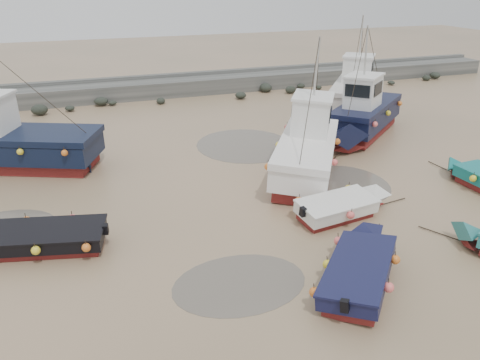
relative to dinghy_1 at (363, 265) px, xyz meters
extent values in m
plane|color=tan|center=(-0.83, 3.97, -0.54)|extent=(120.00, 120.00, 0.00)
cube|color=slate|center=(-0.83, 25.97, 0.06)|extent=(60.00, 2.20, 1.20)
cube|color=slate|center=(-0.83, 27.18, 0.78)|extent=(60.00, 0.60, 0.25)
ellipsoid|color=black|center=(4.27, 23.00, -0.25)|extent=(0.84, 0.86, 0.51)
ellipsoid|color=black|center=(6.97, 24.54, -0.20)|extent=(0.98, 1.07, 0.72)
ellipsoid|color=black|center=(13.33, 23.51, -0.27)|extent=(0.78, 0.90, 0.59)
ellipsoid|color=black|center=(22.21, 23.77, -0.31)|extent=(0.68, 0.72, 0.52)
ellipsoid|color=black|center=(18.10, 23.24, -0.34)|extent=(0.60, 0.70, 0.31)
ellipsoid|color=black|center=(-5.90, 24.44, -0.20)|extent=(0.99, 0.80, 0.58)
ellipsoid|color=black|center=(11.36, 23.74, -0.36)|extent=(0.54, 0.46, 0.30)
ellipsoid|color=black|center=(8.86, 23.95, -0.33)|extent=(0.61, 0.47, 0.46)
ellipsoid|color=black|center=(23.46, 24.12, -0.22)|extent=(0.92, 0.97, 0.58)
ellipsoid|color=black|center=(-5.14, 24.25, -0.33)|extent=(0.61, 0.53, 0.32)
ellipsoid|color=black|center=(10.16, 24.58, -0.31)|extent=(0.67, 0.55, 0.43)
ellipsoid|color=black|center=(-10.00, 23.32, -0.16)|extent=(1.09, 0.88, 0.72)
ellipsoid|color=black|center=(-8.08, 23.63, -0.32)|extent=(0.65, 0.60, 0.37)
ellipsoid|color=black|center=(8.64, 23.37, -0.23)|extent=(0.88, 0.64, 0.62)
ellipsoid|color=black|center=(-1.75, 23.57, -0.32)|extent=(0.64, 0.62, 0.48)
ellipsoid|color=black|center=(7.01, 24.40, -0.35)|extent=(0.55, 0.45, 0.29)
cylinder|color=#5D564B|center=(-3.63, 1.11, -0.54)|extent=(4.22, 4.22, 0.01)
cylinder|color=#5D564B|center=(3.60, 6.58, -0.54)|extent=(3.53, 3.53, 0.01)
cylinder|color=#5D564B|center=(-10.92, 7.19, -0.54)|extent=(3.95, 3.95, 0.01)
cylinder|color=#5D564B|center=(0.93, 13.02, -0.54)|extent=(5.36, 5.36, 0.01)
cube|color=maroon|center=(-0.25, -0.27, -0.39)|extent=(3.46, 3.55, 0.30)
cube|color=#121537|center=(-0.25, -0.27, -0.02)|extent=(3.82, 3.91, 0.45)
pyramid|color=#121537|center=(1.29, 1.36, 0.43)|extent=(1.71, 1.67, 0.90)
cube|color=brown|center=(-0.25, -0.27, 0.15)|extent=(3.16, 3.24, 0.10)
cube|color=#121537|center=(-0.25, -0.27, 0.24)|extent=(3.93, 4.02, 0.07)
cube|color=black|center=(-1.61, -1.71, 0.16)|extent=(0.28, 0.28, 0.35)
cylinder|color=black|center=(1.93, 2.04, -0.51)|extent=(1.40, 1.48, 0.04)
sphere|color=orange|center=(-1.98, -0.71, 0.09)|extent=(0.30, 0.30, 0.30)
sphere|color=orange|center=(-0.07, -1.48, 0.09)|extent=(0.30, 0.30, 0.30)
sphere|color=orange|center=(-0.95, 0.39, 0.09)|extent=(0.30, 0.30, 0.30)
sphere|color=orange|center=(0.96, -0.38, 0.09)|extent=(0.30, 0.30, 0.30)
sphere|color=orange|center=(0.09, 1.48, 0.09)|extent=(0.30, 0.30, 0.30)
pyramid|color=#246E6D|center=(4.75, 0.47, 0.43)|extent=(1.67, 1.34, 0.90)
cylinder|color=black|center=(4.34, 1.24, -0.51)|extent=(0.97, 1.79, 0.04)
cube|color=maroon|center=(-9.26, 5.19, -0.39)|extent=(3.93, 2.17, 0.30)
cube|color=black|center=(-9.26, 5.19, -0.02)|extent=(4.25, 2.46, 0.45)
cube|color=brown|center=(-9.26, 5.19, 0.15)|extent=(3.56, 2.01, 0.10)
cube|color=black|center=(-9.26, 5.19, 0.24)|extent=(4.35, 2.55, 0.07)
cube|color=black|center=(-7.24, 4.71, 0.16)|extent=(0.23, 0.26, 0.35)
sphere|color=orange|center=(-7.93, 3.94, 0.09)|extent=(0.30, 0.30, 0.30)
sphere|color=orange|center=(-8.28, 5.89, 0.09)|extent=(0.30, 0.30, 0.30)
sphere|color=orange|center=(-9.48, 4.31, 0.09)|extent=(0.30, 0.30, 0.30)
sphere|color=orange|center=(-9.82, 6.26, 0.09)|extent=(0.30, 0.30, 0.30)
cube|color=maroon|center=(1.27, 3.80, -0.39)|extent=(2.97, 1.56, 0.30)
cube|color=silver|center=(1.27, 3.80, -0.02)|extent=(3.20, 1.80, 0.45)
pyramid|color=silver|center=(3.12, 4.05, 0.43)|extent=(0.90, 1.48, 0.90)
cube|color=brown|center=(1.27, 3.80, 0.15)|extent=(2.69, 1.46, 0.10)
cube|color=silver|center=(1.27, 3.80, 0.24)|extent=(3.28, 1.86, 0.07)
cube|color=black|center=(-0.31, 3.58, 0.16)|extent=(0.21, 0.24, 0.35)
cylinder|color=black|center=(3.95, 4.16, -0.51)|extent=(1.99, 0.31, 0.04)
sphere|color=orange|center=(-0.04, 4.45, 0.09)|extent=(0.30, 0.30, 0.30)
sphere|color=orange|center=(1.38, 2.99, 0.09)|extent=(0.30, 0.30, 0.30)
sphere|color=orange|center=(2.36, 4.77, 0.09)|extent=(0.30, 0.30, 0.30)
pyramid|color=#126B6C|center=(8.88, 5.56, 0.43)|extent=(1.52, 0.78, 0.90)
cylinder|color=black|center=(8.84, 6.43, -0.51)|extent=(0.14, 2.00, 0.04)
sphere|color=orange|center=(8.10, 3.93, 0.09)|extent=(0.30, 0.30, 0.30)
cube|color=maroon|center=(-10.63, 13.69, -0.27)|extent=(7.57, 5.04, 0.55)
cube|color=black|center=(-10.63, 13.69, 0.48)|extent=(8.22, 5.63, 0.95)
cube|color=brown|center=(-10.63, 13.69, 1.00)|extent=(8.01, 5.46, 0.08)
cube|color=black|center=(-10.63, 13.69, 1.14)|extent=(8.40, 5.75, 0.30)
sphere|color=#F2625F|center=(-8.40, 11.09, 0.84)|extent=(0.30, 0.30, 0.30)
sphere|color=#F2625F|center=(-8.15, 14.23, 0.84)|extent=(0.30, 0.30, 0.30)
sphere|color=#F2625F|center=(-10.29, 11.91, 0.84)|extent=(0.30, 0.30, 0.30)
sphere|color=#F2625F|center=(-10.03, 15.06, 0.84)|extent=(0.30, 0.30, 0.30)
cube|color=maroon|center=(2.06, 7.97, -0.27)|extent=(5.26, 6.57, 0.55)
cube|color=white|center=(2.06, 7.97, 0.48)|extent=(5.82, 7.17, 0.95)
pyramid|color=white|center=(4.27, 11.37, 1.18)|extent=(2.78, 2.50, 1.40)
cube|color=brown|center=(2.06, 7.97, 1.00)|extent=(5.66, 6.98, 0.08)
cube|color=white|center=(2.06, 7.97, 1.14)|extent=(5.95, 7.33, 0.30)
cube|color=white|center=(2.58, 8.77, 2.11)|extent=(2.50, 2.59, 1.70)
cube|color=white|center=(2.58, 8.77, 3.02)|extent=(2.70, 2.80, 0.12)
cube|color=black|center=(3.13, 9.63, 2.36)|extent=(1.22, 0.82, 0.68)
cylinder|color=#B7B7B2|center=(2.58, 8.77, 4.38)|extent=(0.10, 0.10, 2.60)
cylinder|color=black|center=(4.88, 12.31, -0.51)|extent=(1.68, 2.54, 0.05)
sphere|color=#F2625F|center=(-0.56, 6.36, 0.84)|extent=(0.30, 0.30, 0.30)
sphere|color=#F2625F|center=(2.40, 6.09, 0.84)|extent=(0.30, 0.30, 0.30)
sphere|color=#F2625F|center=(0.95, 8.69, 0.84)|extent=(0.30, 0.30, 0.30)
sphere|color=#F2625F|center=(3.92, 8.42, 0.84)|extent=(0.30, 0.30, 0.30)
sphere|color=#F2625F|center=(2.47, 11.03, 0.84)|extent=(0.30, 0.30, 0.30)
cube|color=maroon|center=(8.35, 12.50, -0.27)|extent=(5.90, 5.28, 0.55)
cube|color=black|center=(8.35, 12.50, 0.48)|extent=(6.46, 5.83, 0.95)
pyramid|color=black|center=(5.42, 10.15, 1.18)|extent=(2.57, 2.71, 1.40)
cube|color=brown|center=(8.35, 12.50, 1.00)|extent=(6.29, 5.66, 0.08)
cube|color=black|center=(8.35, 12.50, 1.14)|extent=(6.60, 5.96, 0.30)
cube|color=white|center=(7.67, 11.95, 2.11)|extent=(2.58, 2.52, 1.70)
cube|color=white|center=(7.67, 11.95, 3.02)|extent=(2.78, 2.72, 0.12)
cube|color=black|center=(6.88, 11.31, 2.36)|extent=(0.90, 1.11, 0.68)
cylinder|color=#B7B7B2|center=(7.67, 11.95, 4.38)|extent=(0.10, 0.10, 2.60)
cylinder|color=black|center=(4.57, 9.47, -0.51)|extent=(2.37, 1.92, 0.05)
sphere|color=#F2625F|center=(11.15, 13.09, 0.84)|extent=(0.30, 0.30, 0.30)
sphere|color=#F2625F|center=(8.55, 14.30, 0.84)|extent=(0.30, 0.30, 0.30)
sphere|color=#F2625F|center=(9.16, 11.50, 0.84)|extent=(0.30, 0.30, 0.30)
sphere|color=#F2625F|center=(6.56, 12.70, 0.84)|extent=(0.30, 0.30, 0.30)
sphere|color=#F2625F|center=(7.17, 9.90, 0.84)|extent=(0.30, 0.30, 0.30)
cube|color=maroon|center=(10.63, 17.37, -0.27)|extent=(5.56, 6.12, 0.55)
cube|color=beige|center=(10.63, 17.37, 0.48)|extent=(6.15, 6.72, 0.95)
pyramid|color=beige|center=(12.99, 20.31, 1.18)|extent=(3.00, 2.81, 1.40)
cube|color=brown|center=(10.63, 17.37, 1.00)|extent=(5.98, 6.54, 0.08)
cube|color=beige|center=(10.63, 17.37, 1.14)|extent=(6.29, 6.87, 0.30)
cube|color=white|center=(11.18, 18.06, 2.11)|extent=(2.73, 2.75, 1.70)
cube|color=white|center=(11.18, 18.06, 3.02)|extent=(2.95, 2.97, 0.12)
cube|color=black|center=(11.82, 18.85, 2.36)|extent=(1.29, 1.05, 0.68)
cylinder|color=#B7B7B2|center=(11.18, 18.06, 4.38)|extent=(0.10, 0.10, 2.60)
cylinder|color=black|center=(13.68, 21.16, -0.51)|extent=(1.92, 2.37, 0.05)
sphere|color=#F2625F|center=(7.87, 16.30, 0.84)|extent=(0.30, 0.30, 0.30)
sphere|color=#F2625F|center=(10.81, 15.25, 0.84)|extent=(0.30, 0.30, 0.30)
sphere|color=#F2625F|center=(9.16, 17.90, 0.84)|extent=(0.30, 0.30, 0.30)
sphere|color=#F2625F|center=(12.10, 16.85, 0.84)|extent=(0.30, 0.30, 0.30)
sphere|color=#F2625F|center=(10.44, 19.50, 0.84)|extent=(0.30, 0.30, 0.30)
sphere|color=#F2625F|center=(13.38, 18.45, 0.84)|extent=(0.30, 0.30, 0.30)
imported|color=#192138|center=(-7.56, 11.77, -0.54)|extent=(0.69, 0.58, 1.60)
camera|label=1|loc=(-7.62, -10.08, 8.18)|focal=35.00mm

